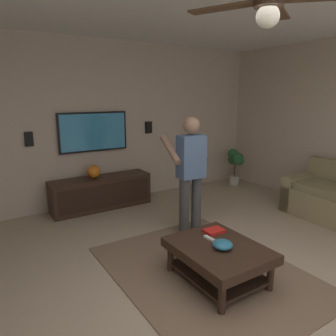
% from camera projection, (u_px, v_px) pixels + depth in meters
% --- Properties ---
extents(ground_plane, '(8.41, 8.41, 0.00)m').
position_uv_depth(ground_plane, '(233.00, 312.00, 2.86)').
color(ground_plane, tan).
extents(wall_back_tv, '(0.10, 7.03, 2.84)m').
position_uv_depth(wall_back_tv, '(92.00, 124.00, 5.46)').
color(wall_back_tv, '#BCA893').
rests_on(wall_back_tv, ground).
extents(area_rug, '(2.42, 1.85, 0.01)m').
position_uv_depth(area_rug, '(205.00, 271.00, 3.51)').
color(area_rug, '#7A604C').
rests_on(area_rug, ground).
extents(coffee_table, '(1.00, 0.80, 0.40)m').
position_uv_depth(coffee_table, '(218.00, 255.00, 3.28)').
color(coffee_table, '#332116').
rests_on(coffee_table, ground).
extents(media_console, '(0.45, 1.70, 0.55)m').
position_uv_depth(media_console, '(101.00, 193.00, 5.44)').
color(media_console, '#332116').
rests_on(media_console, ground).
extents(tv, '(0.05, 1.20, 0.68)m').
position_uv_depth(tv, '(93.00, 132.00, 5.40)').
color(tv, black).
extents(person_standing, '(0.55, 0.56, 1.64)m').
position_uv_depth(person_standing, '(190.00, 169.00, 4.30)').
color(person_standing, '#3F3F3F').
rests_on(person_standing, ground).
extents(potted_plant_short, '(0.40, 0.32, 0.78)m').
position_uv_depth(potted_plant_short, '(235.00, 162.00, 6.80)').
color(potted_plant_short, '#B7B2A8').
rests_on(potted_plant_short, ground).
extents(bowl, '(0.20, 0.20, 0.09)m').
position_uv_depth(bowl, '(223.00, 245.00, 3.19)').
color(bowl, teal).
rests_on(bowl, coffee_table).
extents(remote_white, '(0.15, 0.05, 0.02)m').
position_uv_depth(remote_white, '(209.00, 238.00, 3.40)').
color(remote_white, white).
rests_on(remote_white, coffee_table).
extents(book, '(0.17, 0.23, 0.04)m').
position_uv_depth(book, '(214.00, 231.00, 3.57)').
color(book, red).
rests_on(book, coffee_table).
extents(vase_round, '(0.22, 0.22, 0.22)m').
position_uv_depth(vase_round, '(94.00, 172.00, 5.31)').
color(vase_round, orange).
rests_on(vase_round, media_console).
extents(wall_speaker_left, '(0.06, 0.12, 0.22)m').
position_uv_depth(wall_speaker_left, '(149.00, 127.00, 5.98)').
color(wall_speaker_left, black).
extents(wall_speaker_right, '(0.06, 0.12, 0.22)m').
position_uv_depth(wall_speaker_right, '(29.00, 139.00, 4.88)').
color(wall_speaker_right, black).
extents(ceiling_fan, '(1.17, 1.15, 0.46)m').
position_uv_depth(ceiling_fan, '(270.00, 5.00, 2.13)').
color(ceiling_fan, '#4C3828').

